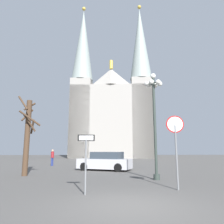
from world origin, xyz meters
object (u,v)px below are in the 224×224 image
(bare_tree, at_px, (27,134))
(parked_car_near_silver, at_px, (105,162))
(cathedral, at_px, (112,111))
(stop_sign, at_px, (176,137))
(pedestrian_walking, at_px, (52,156))
(street_lamp, at_px, (154,109))
(one_way_arrow_sign, at_px, (86,156))

(bare_tree, bearing_deg, parked_car_near_silver, 33.27)
(parked_car_near_silver, bearing_deg, cathedral, 85.93)
(stop_sign, relative_size, bare_tree, 0.60)
(cathedral, height_order, pedestrian_walking, cathedral)
(stop_sign, height_order, street_lamp, street_lamp)
(stop_sign, height_order, pedestrian_walking, stop_sign)
(stop_sign, xyz_separation_m, parked_car_near_silver, (-2.91, 8.65, -1.50))
(street_lamp, distance_m, bare_tree, 8.45)
(one_way_arrow_sign, xyz_separation_m, street_lamp, (3.72, 3.80, 2.59))
(street_lamp, bearing_deg, pedestrian_walking, 127.91)
(stop_sign, distance_m, street_lamp, 3.54)
(street_lamp, bearing_deg, bare_tree, 165.00)
(one_way_arrow_sign, relative_size, street_lamp, 0.36)
(one_way_arrow_sign, relative_size, parked_car_near_silver, 0.48)
(bare_tree, relative_size, pedestrian_walking, 3.15)
(bare_tree, relative_size, parked_car_near_silver, 1.13)
(parked_car_near_silver, xyz_separation_m, pedestrian_walking, (-5.44, 4.95, 0.31))
(cathedral, distance_m, bare_tree, 32.06)
(cathedral, distance_m, stop_sign, 36.43)
(cathedral, xyz_separation_m, stop_sign, (0.99, -35.59, -7.72))
(stop_sign, xyz_separation_m, one_way_arrow_sign, (-3.84, -0.76, -0.76))
(cathedral, xyz_separation_m, street_lamp, (0.87, -32.56, -5.89))
(cathedral, height_order, street_lamp, cathedral)
(stop_sign, bearing_deg, pedestrian_walking, 121.54)
(bare_tree, xyz_separation_m, pedestrian_walking, (-0.17, 8.40, -1.70))
(stop_sign, distance_m, pedestrian_walking, 15.99)
(street_lamp, xyz_separation_m, bare_tree, (-8.06, 2.16, -1.32))
(bare_tree, bearing_deg, stop_sign, -32.41)
(one_way_arrow_sign, distance_m, parked_car_near_silver, 9.49)
(street_lamp, height_order, bare_tree, street_lamp)
(one_way_arrow_sign, height_order, pedestrian_walking, one_way_arrow_sign)
(stop_sign, distance_m, one_way_arrow_sign, 3.99)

